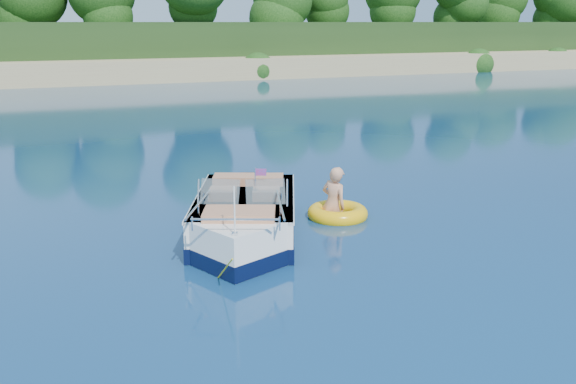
# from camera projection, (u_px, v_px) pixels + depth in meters

# --- Properties ---
(ground) EXTENTS (160.00, 160.00, 0.00)m
(ground) POSITION_uv_depth(u_px,v_px,m) (439.00, 245.00, 11.89)
(ground) COLOR #092244
(ground) RESTS_ON ground
(shoreline) EXTENTS (170.00, 59.00, 6.00)m
(shoreline) POSITION_uv_depth(u_px,v_px,m) (88.00, 51.00, 68.65)
(shoreline) COLOR tan
(shoreline) RESTS_ON ground
(treeline) EXTENTS (150.00, 7.12, 8.19)m
(treeline) POSITION_uv_depth(u_px,v_px,m) (115.00, 0.00, 47.15)
(treeline) COLOR #321F10
(treeline) RESTS_ON ground
(motorboat) EXTENTS (3.13, 4.97, 1.75)m
(motorboat) POSITION_uv_depth(u_px,v_px,m) (245.00, 222.00, 12.16)
(motorboat) COLOR white
(motorboat) RESTS_ON ground
(tow_tube) EXTENTS (1.41, 1.41, 0.34)m
(tow_tube) POSITION_uv_depth(u_px,v_px,m) (338.00, 213.00, 13.57)
(tow_tube) COLOR #FFB70B
(tow_tube) RESTS_ON ground
(boy) EXTENTS (0.76, 0.98, 1.75)m
(boy) POSITION_uv_depth(u_px,v_px,m) (332.00, 218.00, 13.52)
(boy) COLOR tan
(boy) RESTS_ON ground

